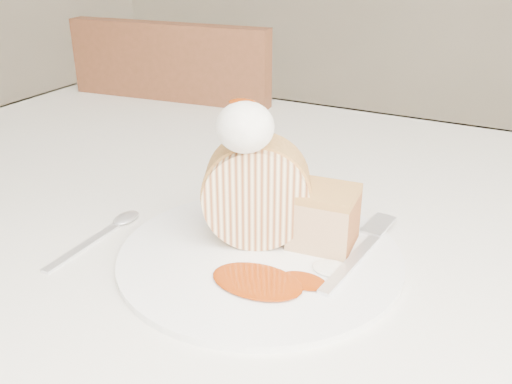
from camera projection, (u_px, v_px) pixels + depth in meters
The scene contains 10 objects.
table at pixel (294, 270), 0.75m from camera, with size 1.40×0.90×0.75m.
chair_far at pixel (199, 184), 1.36m from camera, with size 0.47×0.47×0.90m.
plate at pixel (260, 256), 0.60m from camera, with size 0.30×0.30×0.01m, color white.
roulade_slice at pixel (257, 192), 0.61m from camera, with size 0.11×0.11×0.06m, color beige.
cake_chunk at pixel (324, 220), 0.61m from camera, with size 0.07×0.06×0.06m, color tan.
whipped_cream at pixel (245, 127), 0.55m from camera, with size 0.06×0.06×0.05m, color white.
caramel_drizzle at pixel (243, 96), 0.54m from camera, with size 0.03×0.02×0.01m, color #8B2C05.
caramel_pool at pixel (257, 281), 0.55m from camera, with size 0.09×0.06×0.00m, color #8B2C05, non-canonical shape.
fork at pixel (351, 263), 0.58m from camera, with size 0.02×0.18×0.00m, color silver.
spoon at pixel (83, 247), 0.62m from camera, with size 0.02×0.14×0.00m, color silver.
Camera 1 is at (0.25, -0.39, 1.07)m, focal length 40.00 mm.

